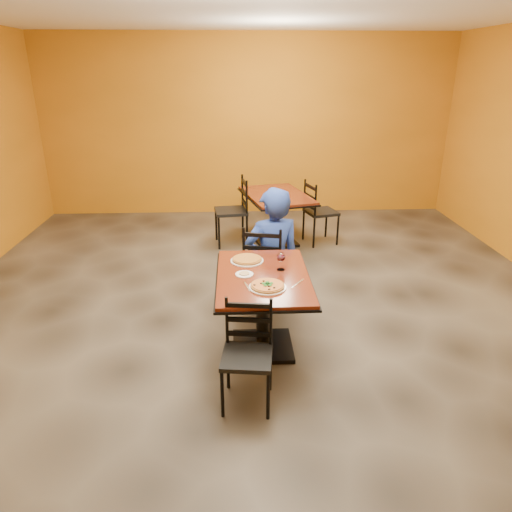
{
  "coord_description": "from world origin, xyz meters",
  "views": [
    {
      "loc": [
        -0.23,
        -4.23,
        2.44
      ],
      "look_at": [
        -0.05,
        -0.3,
        0.85
      ],
      "focal_mm": 32.7,
      "sensor_mm": 36.0,
      "label": 1
    }
  ],
  "objects_px": {
    "table_main": "(263,295)",
    "side_plate": "(244,274)",
    "pizza_main": "(268,285)",
    "plate_main": "(267,287)",
    "plate_far": "(247,261)",
    "pizza_far": "(247,259)",
    "diner": "(273,246)",
    "chair_main_far": "(265,264)",
    "table_second": "(276,207)",
    "chair_second_right": "(321,212)",
    "chair_main_near": "(247,358)",
    "chair_second_left": "(231,212)",
    "wine_glass": "(281,261)"
  },
  "relations": [
    {
      "from": "plate_far",
      "to": "side_plate",
      "type": "xyz_separation_m",
      "value": [
        -0.03,
        -0.31,
        0.0
      ]
    },
    {
      "from": "pizza_main",
      "to": "pizza_far",
      "type": "relative_size",
      "value": 1.01
    },
    {
      "from": "chair_second_left",
      "to": "table_second",
      "type": "bearing_deg",
      "value": 82.4
    },
    {
      "from": "table_second",
      "to": "chair_second_right",
      "type": "relative_size",
      "value": 1.53
    },
    {
      "from": "chair_main_near",
      "to": "side_plate",
      "type": "bearing_deg",
      "value": 96.71
    },
    {
      "from": "table_second",
      "to": "wine_glass",
      "type": "bearing_deg",
      "value": -94.2
    },
    {
      "from": "plate_far",
      "to": "table_main",
      "type": "bearing_deg",
      "value": -67.65
    },
    {
      "from": "chair_second_right",
      "to": "wine_glass",
      "type": "distance_m",
      "value": 2.88
    },
    {
      "from": "side_plate",
      "to": "wine_glass",
      "type": "height_order",
      "value": "wine_glass"
    },
    {
      "from": "table_second",
      "to": "chair_main_far",
      "type": "bearing_deg",
      "value": -98.74
    },
    {
      "from": "chair_main_near",
      "to": "pizza_main",
      "type": "relative_size",
      "value": 2.92
    },
    {
      "from": "wine_glass",
      "to": "table_main",
      "type": "bearing_deg",
      "value": -147.64
    },
    {
      "from": "chair_main_far",
      "to": "plate_main",
      "type": "height_order",
      "value": "chair_main_far"
    },
    {
      "from": "chair_main_far",
      "to": "wine_glass",
      "type": "xyz_separation_m",
      "value": [
        0.09,
        -0.81,
        0.37
      ]
    },
    {
      "from": "chair_second_left",
      "to": "pizza_main",
      "type": "xyz_separation_m",
      "value": [
        0.32,
        -3.08,
        0.27
      ]
    },
    {
      "from": "chair_main_far",
      "to": "pizza_far",
      "type": "xyz_separation_m",
      "value": [
        -0.21,
        -0.6,
        0.31
      ]
    },
    {
      "from": "table_second",
      "to": "plate_main",
      "type": "xyz_separation_m",
      "value": [
        -0.34,
        -3.08,
        0.2
      ]
    },
    {
      "from": "pizza_main",
      "to": "plate_main",
      "type": "bearing_deg",
      "value": 0.0
    },
    {
      "from": "chair_main_far",
      "to": "diner",
      "type": "xyz_separation_m",
      "value": [
        0.09,
        0.05,
        0.19
      ]
    },
    {
      "from": "pizza_main",
      "to": "plate_far",
      "type": "xyz_separation_m",
      "value": [
        -0.15,
        0.58,
        -0.02
      ]
    },
    {
      "from": "table_second",
      "to": "side_plate",
      "type": "bearing_deg",
      "value": -100.67
    },
    {
      "from": "chair_main_near",
      "to": "pizza_far",
      "type": "distance_m",
      "value": 1.14
    },
    {
      "from": "plate_far",
      "to": "wine_glass",
      "type": "relative_size",
      "value": 1.72
    },
    {
      "from": "pizza_far",
      "to": "table_main",
      "type": "bearing_deg",
      "value": -67.65
    },
    {
      "from": "chair_second_right",
      "to": "side_plate",
      "type": "xyz_separation_m",
      "value": [
        -1.19,
        -2.81,
        0.29
      ]
    },
    {
      "from": "plate_main",
      "to": "pizza_far",
      "type": "distance_m",
      "value": 0.6
    },
    {
      "from": "wine_glass",
      "to": "chair_main_near",
      "type": "bearing_deg",
      "value": -110.89
    },
    {
      "from": "chair_main_far",
      "to": "chair_second_right",
      "type": "relative_size",
      "value": 1.0
    },
    {
      "from": "pizza_main",
      "to": "side_plate",
      "type": "height_order",
      "value": "pizza_main"
    },
    {
      "from": "chair_main_far",
      "to": "diner",
      "type": "height_order",
      "value": "diner"
    },
    {
      "from": "table_main",
      "to": "pizza_main",
      "type": "height_order",
      "value": "pizza_main"
    },
    {
      "from": "pizza_main",
      "to": "plate_far",
      "type": "relative_size",
      "value": 0.92
    },
    {
      "from": "pizza_far",
      "to": "plate_main",
      "type": "bearing_deg",
      "value": -75.19
    },
    {
      "from": "chair_main_near",
      "to": "side_plate",
      "type": "relative_size",
      "value": 5.19
    },
    {
      "from": "plate_main",
      "to": "pizza_far",
      "type": "xyz_separation_m",
      "value": [
        -0.15,
        0.58,
        0.02
      ]
    },
    {
      "from": "chair_second_left",
      "to": "diner",
      "type": "height_order",
      "value": "diner"
    },
    {
      "from": "table_main",
      "to": "side_plate",
      "type": "distance_m",
      "value": 0.26
    },
    {
      "from": "chair_second_left",
      "to": "plate_main",
      "type": "height_order",
      "value": "chair_second_left"
    },
    {
      "from": "chair_main_far",
      "to": "chair_second_left",
      "type": "relative_size",
      "value": 0.94
    },
    {
      "from": "plate_main",
      "to": "chair_second_right",
      "type": "bearing_deg",
      "value": 71.88
    },
    {
      "from": "side_plate",
      "to": "pizza_main",
      "type": "bearing_deg",
      "value": -55.2
    },
    {
      "from": "pizza_main",
      "to": "pizza_far",
      "type": "bearing_deg",
      "value": 104.81
    },
    {
      "from": "pizza_far",
      "to": "table_second",
      "type": "bearing_deg",
      "value": 78.74
    },
    {
      "from": "table_second",
      "to": "chair_main_near",
      "type": "height_order",
      "value": "chair_main_near"
    },
    {
      "from": "table_main",
      "to": "plate_far",
      "type": "bearing_deg",
      "value": 112.35
    },
    {
      "from": "table_main",
      "to": "plate_far",
      "type": "xyz_separation_m",
      "value": [
        -0.13,
        0.32,
        0.2
      ]
    },
    {
      "from": "chair_second_right",
      "to": "plate_far",
      "type": "xyz_separation_m",
      "value": [
        -1.16,
        -2.5,
        0.29
      ]
    },
    {
      "from": "chair_main_far",
      "to": "pizza_far",
      "type": "bearing_deg",
      "value": 83.61
    },
    {
      "from": "diner",
      "to": "plate_far",
      "type": "xyz_separation_m",
      "value": [
        -0.29,
        -0.65,
        0.1
      ]
    },
    {
      "from": "table_second",
      "to": "chair_main_near",
      "type": "bearing_deg",
      "value": -98.42
    }
  ]
}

